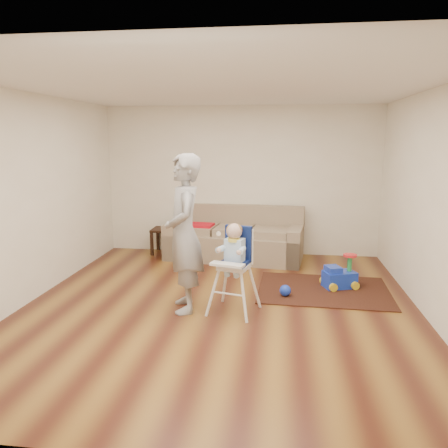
# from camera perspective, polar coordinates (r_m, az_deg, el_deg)

# --- Properties ---
(ground) EXTENTS (5.50, 5.50, 0.00)m
(ground) POSITION_cam_1_polar(r_m,az_deg,el_deg) (5.69, -0.54, -10.72)
(ground) COLOR #461D12
(ground) RESTS_ON ground
(room_envelope) EXTENTS (5.04, 5.52, 2.72)m
(room_envelope) POSITION_cam_1_polar(r_m,az_deg,el_deg) (5.80, 0.16, 8.75)
(room_envelope) COLOR #EDE5CE
(room_envelope) RESTS_ON ground
(sofa) EXTENTS (2.48, 1.24, 0.92)m
(sofa) POSITION_cam_1_polar(r_m,az_deg,el_deg) (7.75, 1.33, -1.23)
(sofa) COLOR gray
(sofa) RESTS_ON ground
(side_table) EXTENTS (0.47, 0.47, 0.47)m
(side_table) POSITION_cam_1_polar(r_m,az_deg,el_deg) (8.26, -7.66, -2.16)
(side_table) COLOR black
(side_table) RESTS_ON ground
(area_rug) EXTENTS (1.86, 1.42, 0.01)m
(area_rug) POSITION_cam_1_polar(r_m,az_deg,el_deg) (6.41, 12.86, -8.38)
(area_rug) COLOR black
(area_rug) RESTS_ON ground
(ride_on_toy) EXTENTS (0.52, 0.45, 0.48)m
(ride_on_toy) POSITION_cam_1_polar(r_m,az_deg,el_deg) (6.48, 14.89, -5.94)
(ride_on_toy) COLOR blue
(ride_on_toy) RESTS_ON area_rug
(toy_ball) EXTENTS (0.15, 0.15, 0.15)m
(toy_ball) POSITION_cam_1_polar(r_m,az_deg,el_deg) (6.03, 8.00, -8.60)
(toy_ball) COLOR blue
(toy_ball) RESTS_ON area_rug
(high_chair) EXTENTS (0.63, 0.63, 1.13)m
(high_chair) POSITION_cam_1_polar(r_m,az_deg,el_deg) (5.35, 1.32, -5.98)
(high_chair) COLOR white
(high_chair) RESTS_ON ground
(adult) EXTENTS (0.65, 0.81, 1.94)m
(adult) POSITION_cam_1_polar(r_m,az_deg,el_deg) (5.35, -5.23, -1.28)
(adult) COLOR #939396
(adult) RESTS_ON ground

